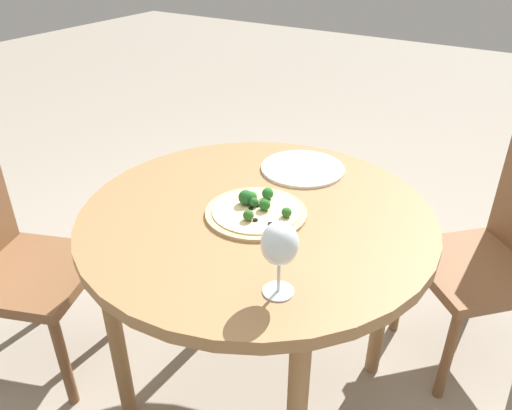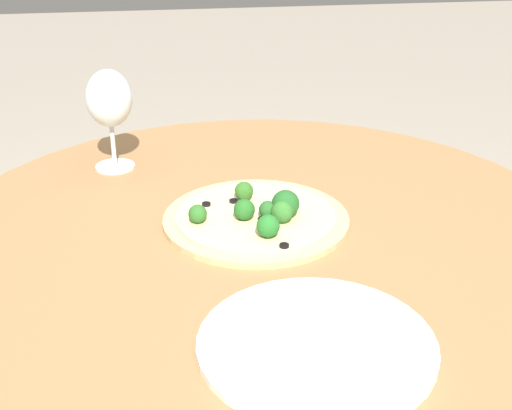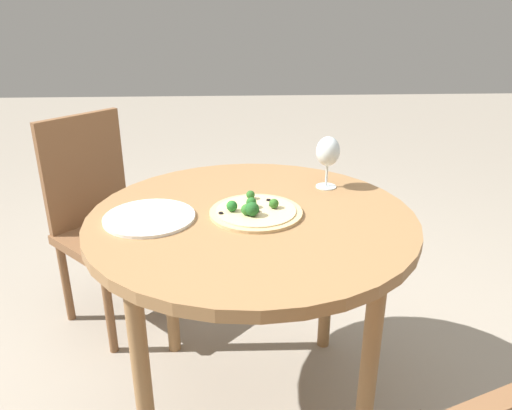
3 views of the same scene
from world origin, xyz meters
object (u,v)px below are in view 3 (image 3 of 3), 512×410
(wine_glass, at_px, (328,152))
(chair, at_px, (104,217))
(plate_near, at_px, (149,217))
(pizza, at_px, (255,211))

(wine_glass, bearing_deg, chair, -22.75)
(plate_near, bearing_deg, pizza, -176.28)
(pizza, bearing_deg, plate_near, 3.72)
(plate_near, bearing_deg, chair, -63.21)
(pizza, height_order, wine_glass, wine_glass)
(pizza, bearing_deg, wine_glass, -139.32)
(wine_glass, distance_m, plate_near, 0.64)
(pizza, relative_size, wine_glass, 1.58)
(chair, distance_m, pizza, 0.91)
(pizza, bearing_deg, chair, -43.41)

